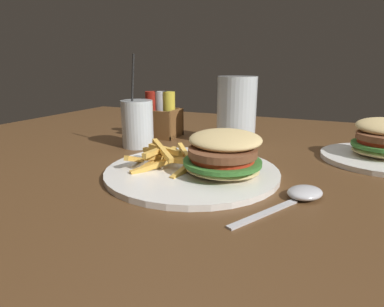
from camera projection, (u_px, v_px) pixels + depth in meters
name	position (u px, v px, depth m)	size (l,w,h in m)	color
dining_table	(237.00, 195.00, 0.74)	(1.62, 1.07, 0.77)	brown
meal_plate_near	(205.00, 163.00, 0.56)	(0.31, 0.31, 0.09)	white
beer_glass	(236.00, 113.00, 0.78)	(0.09, 0.09, 0.16)	silver
juice_glass	(138.00, 125.00, 0.76)	(0.07, 0.07, 0.21)	silver
spoon	(302.00, 194.00, 0.47)	(0.11, 0.18, 0.02)	silver
meal_plate_far	(382.00, 147.00, 0.65)	(0.23, 0.23, 0.09)	white
condiment_caddy	(161.00, 118.00, 0.87)	(0.10, 0.08, 0.12)	brown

